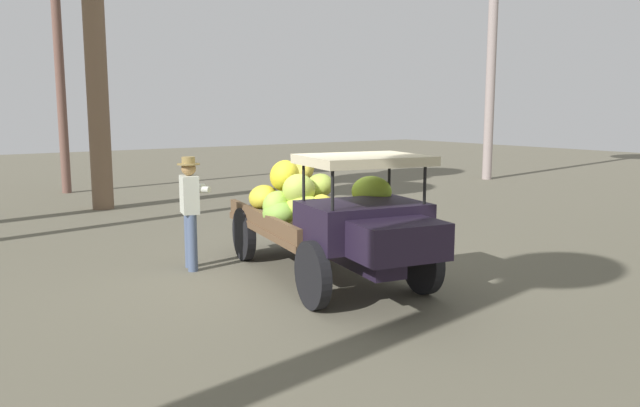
% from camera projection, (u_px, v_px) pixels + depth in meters
% --- Properties ---
extents(ground_plane, '(60.00, 60.00, 0.00)m').
position_uv_depth(ground_plane, '(310.00, 277.00, 9.22)').
color(ground_plane, '#615C4B').
extents(truck, '(4.63, 2.44, 1.87)m').
position_uv_depth(truck, '(330.00, 216.00, 8.95)').
color(truck, black).
rests_on(truck, ground).
extents(farmer, '(0.53, 0.49, 1.74)m').
position_uv_depth(farmer, '(190.00, 206.00, 9.55)').
color(farmer, '#4B5B7A').
rests_on(farmer, ground).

